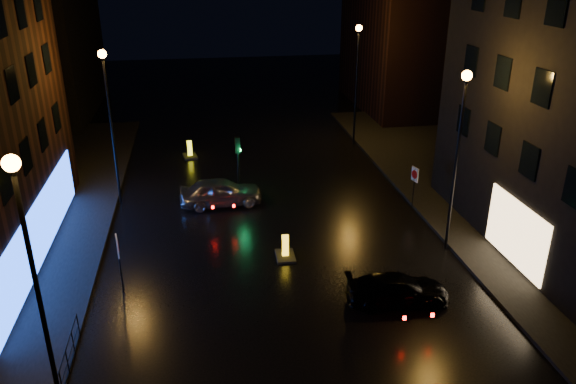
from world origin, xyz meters
The scene contains 16 objects.
ground centered at (0.00, 0.00, 0.00)m, with size 120.00×120.00×0.00m, color black.
pavement_right centered at (14.00, 8.00, 0.07)m, with size 12.00×44.00×0.15m, color black.
building_far_left centered at (-16.00, 35.00, 7.00)m, with size 8.00×16.00×14.00m, color black.
building_far_right centered at (15.00, 32.00, 6.00)m, with size 8.00×14.00×12.00m, color black.
street_lamp_lnear centered at (-7.80, -2.00, 5.56)m, with size 0.44×0.44×8.37m.
street_lamp_lfar centered at (-7.80, 14.00, 5.56)m, with size 0.44×0.44×8.37m.
street_lamp_rnear centered at (7.80, 6.00, 5.56)m, with size 0.44×0.44×8.37m.
street_lamp_rfar centered at (7.80, 22.00, 5.56)m, with size 0.44×0.44×8.37m.
traffic_signal centered at (-1.20, 14.00, 0.50)m, with size 1.40×2.40×3.45m.
guard_railing centered at (-8.00, -1.00, 0.74)m, with size 0.05×6.04×1.00m.
silver_hatchback centered at (-2.30, 12.81, 0.76)m, with size 1.79×4.46×1.52m, color #B0B2B8.
dark_sedan centered at (4.06, 2.22, 0.59)m, with size 1.65×4.06×1.18m, color black.
bollard_near centered at (0.26, 6.49, 0.24)m, with size 0.89×1.30×1.11m.
bollard_far centered at (-3.95, 21.05, 0.25)m, with size 1.05×1.41×1.13m.
road_sign_left centered at (-6.74, 4.76, 1.91)m, with size 0.17×0.62×2.55m.
road_sign_right centered at (7.90, 10.58, 1.79)m, with size 0.19×0.57×2.39m.
Camera 1 is at (-3.28, -15.64, 12.84)m, focal length 35.00 mm.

